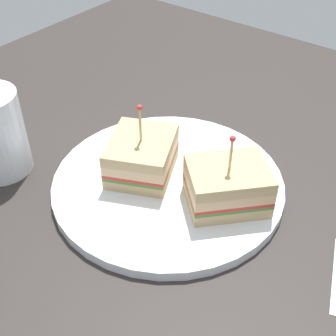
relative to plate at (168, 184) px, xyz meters
The scene contains 4 objects.
ground_plane 1.66cm from the plate, ahead, with size 103.36×103.36×2.00cm, color #2D2826.
plate is the anchor object (origin of this frame).
sandwich_half_front 4.91cm from the plate, 169.95° to the right, with size 10.76×11.39×10.05cm.
sandwich_half_back 8.64cm from the plate, ahead, with size 11.55×11.64×9.71cm.
Camera 1 is at (27.16, -35.31, 40.16)cm, focal length 49.91 mm.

